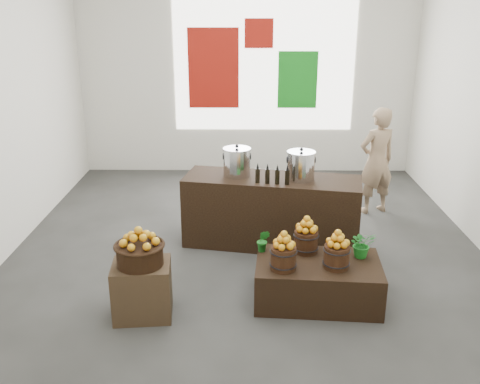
{
  "coord_description": "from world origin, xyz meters",
  "views": [
    {
      "loc": [
        -0.04,
        -6.19,
        3.02
      ],
      "look_at": [
        -0.09,
        -0.4,
        0.95
      ],
      "focal_mm": 40.0,
      "sensor_mm": 36.0,
      "label": 1
    }
  ],
  "objects_px": {
    "stock_pot_left": "(237,163)",
    "wicker_basket": "(140,255)",
    "shopper": "(377,161)",
    "stock_pot_center": "(301,166)",
    "counter": "(272,211)",
    "display_table": "(318,281)",
    "crate": "(142,290)"
  },
  "relations": [
    {
      "from": "wicker_basket",
      "to": "shopper",
      "type": "distance_m",
      "value": 4.14
    },
    {
      "from": "display_table",
      "to": "stock_pot_left",
      "type": "xyz_separation_m",
      "value": [
        -0.88,
        1.5,
        0.86
      ]
    },
    {
      "from": "shopper",
      "to": "stock_pot_left",
      "type": "bearing_deg",
      "value": 6.74
    },
    {
      "from": "crate",
      "to": "stock_pot_left",
      "type": "relative_size",
      "value": 1.66
    },
    {
      "from": "display_table",
      "to": "stock_pot_left",
      "type": "distance_m",
      "value": 1.94
    },
    {
      "from": "crate",
      "to": "display_table",
      "type": "height_order",
      "value": "crate"
    },
    {
      "from": "wicker_basket",
      "to": "counter",
      "type": "height_order",
      "value": "counter"
    },
    {
      "from": "wicker_basket",
      "to": "stock_pot_center",
      "type": "height_order",
      "value": "stock_pot_center"
    },
    {
      "from": "stock_pot_center",
      "to": "shopper",
      "type": "distance_m",
      "value": 1.78
    },
    {
      "from": "stock_pot_left",
      "to": "wicker_basket",
      "type": "bearing_deg",
      "value": -117.23
    },
    {
      "from": "display_table",
      "to": "shopper",
      "type": "distance_m",
      "value": 2.89
    },
    {
      "from": "display_table",
      "to": "wicker_basket",
      "type": "bearing_deg",
      "value": -166.02
    },
    {
      "from": "stock_pot_left",
      "to": "display_table",
      "type": "bearing_deg",
      "value": -59.65
    },
    {
      "from": "counter",
      "to": "shopper",
      "type": "relative_size",
      "value": 1.39
    },
    {
      "from": "stock_pot_left",
      "to": "shopper",
      "type": "xyz_separation_m",
      "value": [
        2.05,
        1.08,
        -0.29
      ]
    },
    {
      "from": "display_table",
      "to": "stock_pot_left",
      "type": "bearing_deg",
      "value": 124.77
    },
    {
      "from": "counter",
      "to": "wicker_basket",
      "type": "bearing_deg",
      "value": -118.11
    },
    {
      "from": "crate",
      "to": "stock_pot_center",
      "type": "distance_m",
      "value": 2.52
    },
    {
      "from": "crate",
      "to": "shopper",
      "type": "distance_m",
      "value": 4.17
    },
    {
      "from": "stock_pot_left",
      "to": "stock_pot_center",
      "type": "xyz_separation_m",
      "value": [
        0.8,
        -0.15,
        0.0
      ]
    },
    {
      "from": "stock_pot_left",
      "to": "crate",
      "type": "bearing_deg",
      "value": -117.23
    },
    {
      "from": "display_table",
      "to": "counter",
      "type": "bearing_deg",
      "value": 111.26
    },
    {
      "from": "stock_pot_center",
      "to": "display_table",
      "type": "bearing_deg",
      "value": -86.66
    },
    {
      "from": "display_table",
      "to": "stock_pot_center",
      "type": "xyz_separation_m",
      "value": [
        -0.08,
        1.35,
        0.86
      ]
    },
    {
      "from": "crate",
      "to": "stock_pot_center",
      "type": "bearing_deg",
      "value": 43.76
    },
    {
      "from": "display_table",
      "to": "shopper",
      "type": "bearing_deg",
      "value": 69.97
    },
    {
      "from": "display_table",
      "to": "counter",
      "type": "height_order",
      "value": "counter"
    },
    {
      "from": "stock_pot_center",
      "to": "crate",
      "type": "bearing_deg",
      "value": -136.24
    },
    {
      "from": "crate",
      "to": "shopper",
      "type": "relative_size",
      "value": 0.36
    },
    {
      "from": "display_table",
      "to": "stock_pot_center",
      "type": "bearing_deg",
      "value": 97.75
    },
    {
      "from": "crate",
      "to": "stock_pot_center",
      "type": "height_order",
      "value": "stock_pot_center"
    },
    {
      "from": "counter",
      "to": "stock_pot_center",
      "type": "relative_size",
      "value": 6.47
    }
  ]
}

